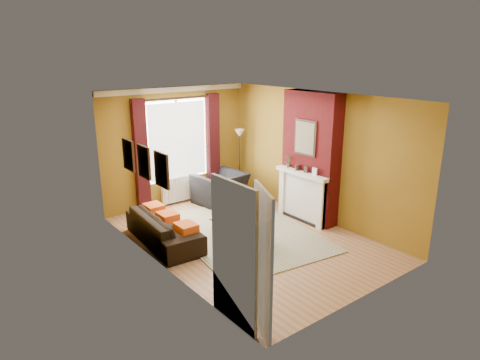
{
  "coord_description": "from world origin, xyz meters",
  "views": [
    {
      "loc": [
        -4.92,
        -6.14,
        3.59
      ],
      "look_at": [
        0.0,
        0.25,
        1.15
      ],
      "focal_mm": 32.0,
      "sensor_mm": 36.0,
      "label": 1
    }
  ],
  "objects_px": {
    "wicker_stool": "(206,195)",
    "floor_lamp": "(240,144)",
    "armchair": "(220,188)",
    "sofa": "(164,228)",
    "coffee_table": "(239,223)"
  },
  "relations": [
    {
      "from": "coffee_table",
      "to": "sofa",
      "type": "bearing_deg",
      "value": 138.52
    },
    {
      "from": "sofa",
      "to": "floor_lamp",
      "type": "height_order",
      "value": "floor_lamp"
    },
    {
      "from": "wicker_stool",
      "to": "armchair",
      "type": "bearing_deg",
      "value": -40.22
    },
    {
      "from": "coffee_table",
      "to": "armchair",
      "type": "bearing_deg",
      "value": 54.47
    },
    {
      "from": "armchair",
      "to": "wicker_stool",
      "type": "distance_m",
      "value": 0.38
    },
    {
      "from": "floor_lamp",
      "to": "sofa",
      "type": "bearing_deg",
      "value": -154.25
    },
    {
      "from": "wicker_stool",
      "to": "coffee_table",
      "type": "bearing_deg",
      "value": -106.44
    },
    {
      "from": "sofa",
      "to": "floor_lamp",
      "type": "distance_m",
      "value": 3.44
    },
    {
      "from": "coffee_table",
      "to": "wicker_stool",
      "type": "relative_size",
      "value": 2.86
    },
    {
      "from": "wicker_stool",
      "to": "floor_lamp",
      "type": "distance_m",
      "value": 1.55
    },
    {
      "from": "coffee_table",
      "to": "floor_lamp",
      "type": "bearing_deg",
      "value": 41.7
    },
    {
      "from": "floor_lamp",
      "to": "wicker_stool",
      "type": "bearing_deg",
      "value": -179.84
    },
    {
      "from": "wicker_stool",
      "to": "floor_lamp",
      "type": "bearing_deg",
      "value": 0.16
    },
    {
      "from": "sofa",
      "to": "coffee_table",
      "type": "relative_size",
      "value": 1.69
    },
    {
      "from": "sofa",
      "to": "coffee_table",
      "type": "xyz_separation_m",
      "value": [
        1.27,
        -0.76,
        0.04
      ]
    }
  ]
}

